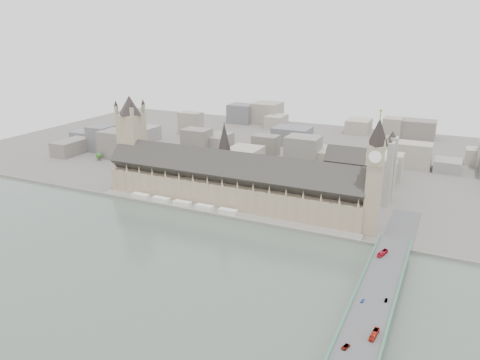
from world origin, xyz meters
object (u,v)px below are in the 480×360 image
at_px(palace_of_westminster, 231,183).
at_px(westminster_bridge, 380,289).
at_px(victoria_tower, 132,137).
at_px(car_silver, 386,300).
at_px(car_grey, 346,347).
at_px(red_bus_south, 374,334).
at_px(westminster_abbey, 360,174).
at_px(elizabeth_tower, 375,169).
at_px(red_bus_north, 383,253).
at_px(car_blue, 362,301).

bearing_deg(palace_of_westminster, westminster_bridge, -33.49).
height_order(victoria_tower, car_silver, victoria_tower).
xyz_separation_m(victoria_tower, car_silver, (290.90, -135.43, -44.28)).
distance_m(palace_of_westminster, car_grey, 241.14).
bearing_deg(red_bus_south, westminster_abbey, 110.11).
bearing_deg(palace_of_westminster, elizabeth_tower, -4.85).
distance_m(red_bus_north, car_grey, 114.40).
height_order(palace_of_westminster, westminster_abbey, westminster_abbey).
xyz_separation_m(westminster_abbey, car_grey, (45.77, -258.22, -14.04)).
relative_size(palace_of_westminster, red_bus_south, 23.30).
xyz_separation_m(palace_of_westminster, elizabeth_tower, (138.00, -11.70, 35.38)).
distance_m(victoria_tower, westminster_abbey, 244.79).
relative_size(westminster_bridge, car_silver, 79.60).
bearing_deg(westminster_bridge, palace_of_westminster, 146.51).
height_order(palace_of_westminster, red_bus_south, palace_of_westminster).
xyz_separation_m(palace_of_westminster, car_blue, (156.04, -135.90, -11.81)).
bearing_deg(red_bus_south, palace_of_westminster, 141.98).
bearing_deg(red_bus_south, westminster_bridge, 102.93).
distance_m(palace_of_westminster, red_bus_north, 171.72).
height_order(elizabeth_tower, car_silver, elizabeth_tower).
bearing_deg(westminster_bridge, red_bus_south, -83.83).
distance_m(westminster_abbey, car_grey, 262.62).
xyz_separation_m(elizabeth_tower, car_blue, (18.04, -124.20, -47.19)).
xyz_separation_m(palace_of_westminster, car_grey, (156.70, -182.92, -11.66)).
bearing_deg(car_grey, car_silver, 95.84).
distance_m(westminster_bridge, car_blue, 29.87).
distance_m(elizabeth_tower, westminster_bridge, 111.81).
distance_m(westminster_abbey, car_blue, 216.43).
bearing_deg(red_bus_south, victoria_tower, 155.91).
bearing_deg(car_grey, westminster_bridge, 104.62).
distance_m(elizabeth_tower, red_bus_north, 75.65).
bearing_deg(red_bus_north, car_grey, -72.98).
xyz_separation_m(westminster_abbey, car_silver, (57.98, -204.43, -14.16)).
distance_m(westminster_bridge, red_bus_south, 60.69).
bearing_deg(westminster_abbey, elizabeth_tower, -72.71).
distance_m(victoria_tower, red_bus_north, 292.17).
height_order(elizabeth_tower, red_bus_south, elizabeth_tower).
xyz_separation_m(elizabeth_tower, red_bus_north, (19.09, -56.82, -46.15)).
height_order(red_bus_north, car_grey, red_bus_north).
bearing_deg(red_bus_north, red_bus_south, -66.20).
bearing_deg(victoria_tower, car_silver, -24.96).
height_order(westminster_bridge, westminster_abbey, westminster_abbey).
relative_size(palace_of_westminster, westminster_bridge, 0.82).
xyz_separation_m(westminster_abbey, car_blue, (45.12, -211.20, -14.19)).
distance_m(red_bus_south, car_blue, 33.67).
bearing_deg(red_bus_north, car_blue, -73.68).
xyz_separation_m(elizabeth_tower, westminster_bridge, (24.00, -95.50, -52.96)).
bearing_deg(palace_of_westminster, red_bus_south, -44.78).
relative_size(palace_of_westminster, car_grey, 46.36).
relative_size(westminster_bridge, red_bus_north, 26.79).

